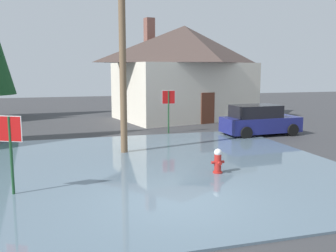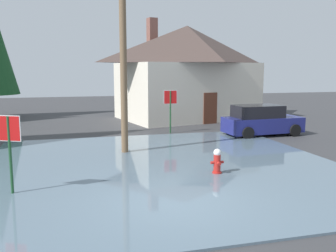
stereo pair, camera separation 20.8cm
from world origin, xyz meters
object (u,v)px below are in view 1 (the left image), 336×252
at_px(house, 184,71).
at_px(stop_sign_near, 10,139).
at_px(fire_hydrant, 218,162).
at_px(stop_sign_far, 169,103).
at_px(parked_car, 259,121).
at_px(utility_pole, 122,37).

bearing_deg(house, stop_sign_near, -124.01).
distance_m(fire_hydrant, stop_sign_far, 8.45).
bearing_deg(parked_car, stop_sign_near, -149.07).
height_order(stop_sign_near, house, house).
xyz_separation_m(stop_sign_near, stop_sign_far, (6.97, 8.75, 0.08)).
bearing_deg(house, fire_hydrant, -103.79).
bearing_deg(parked_car, stop_sign_far, 157.15).
distance_m(stop_sign_near, stop_sign_far, 11.19).
bearing_deg(stop_sign_far, parked_car, -22.85).
xyz_separation_m(stop_sign_far, house, (2.76, 5.68, 1.67)).
xyz_separation_m(utility_pole, stop_sign_far, (3.16, 4.33, -3.09)).
height_order(utility_pole, parked_car, utility_pole).
distance_m(stop_sign_near, parked_car, 13.38).
relative_size(stop_sign_near, utility_pole, 0.25).
height_order(stop_sign_near, fire_hydrant, stop_sign_near).
distance_m(stop_sign_far, parked_car, 4.94).
bearing_deg(fire_hydrant, stop_sign_far, 85.37).
bearing_deg(stop_sign_far, fire_hydrant, -94.63).
relative_size(stop_sign_near, house, 0.21).
distance_m(fire_hydrant, utility_pole, 6.39).
bearing_deg(house, parked_car, -77.21).
height_order(fire_hydrant, utility_pole, utility_pole).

